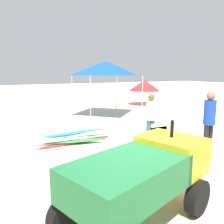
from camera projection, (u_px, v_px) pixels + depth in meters
The scene contains 8 objects.
ground at pixel (135, 187), 4.81m from camera, with size 80.00×80.00×0.00m, color beige.
utility_cart at pixel (143, 173), 3.61m from camera, with size 2.80×2.00×1.50m.
stacked_plastic_chairs at pixel (156, 138), 6.19m from camera, with size 0.48×0.48×1.02m.
surfboard_pile at pixel (74, 138), 7.65m from camera, with size 2.69×0.80×0.40m.
lifeguard_near_center at pixel (151, 115), 7.57m from camera, with size 0.32×0.32×1.63m.
lifeguard_near_right at pixel (209, 119), 6.54m from camera, with size 0.32×0.32×1.79m.
popup_canopy at pixel (105, 68), 12.29m from camera, with size 2.87×2.87×2.87m.
beach_umbrella_left at pixel (145, 85), 16.42m from camera, with size 2.19×2.19×1.75m.
Camera 1 is at (-2.41, -3.80, 2.34)m, focal length 37.55 mm.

